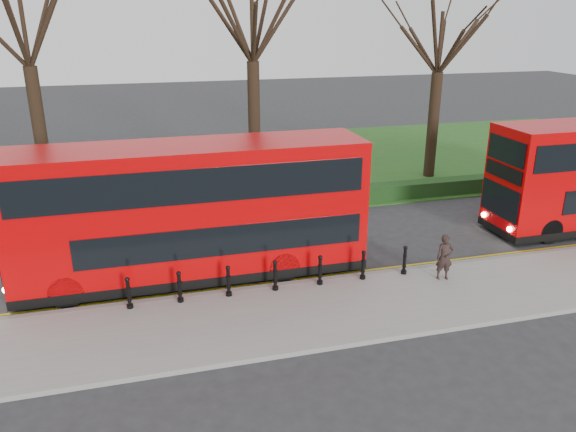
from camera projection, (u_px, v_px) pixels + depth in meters
name	position (u px, v px, depth m)	size (l,w,h in m)	color
ground	(259.00, 277.00, 19.75)	(120.00, 120.00, 0.00)	#28282B
pavement	(281.00, 317.00, 17.00)	(60.00, 4.00, 0.15)	gray
kerb	(266.00, 288.00, 18.82)	(60.00, 0.25, 0.16)	slate
grass_verge	(205.00, 168.00, 33.34)	(60.00, 18.00, 0.06)	#20501A
hedge	(227.00, 206.00, 25.78)	(60.00, 0.90, 0.80)	black
yellow_line_outer	(264.00, 286.00, 19.11)	(60.00, 0.10, 0.01)	yellow
yellow_line_inner	(263.00, 283.00, 19.29)	(60.00, 0.10, 0.01)	yellow
tree_left	(22.00, 15.00, 23.88)	(7.62, 7.62, 11.91)	black
tree_mid	(252.00, 15.00, 26.34)	(7.62, 7.62, 11.90)	black
tree_right	(441.00, 36.00, 29.16)	(6.72, 6.72, 10.49)	black
bollard_row	(275.00, 276.00, 18.36)	(9.43, 0.15, 1.00)	black
bus_lead	(192.00, 212.00, 19.05)	(11.83, 2.71, 4.71)	#BC0205
pedestrian	(445.00, 257.00, 19.03)	(0.58, 0.38, 1.60)	black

